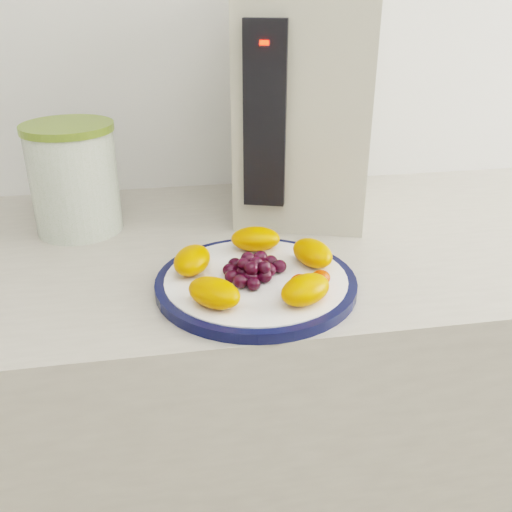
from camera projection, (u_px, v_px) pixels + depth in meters
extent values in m
cube|color=#AFA796|center=(249.00, 445.00, 1.14)|extent=(3.50, 0.60, 0.90)
cube|color=#94704D|center=(249.00, 457.00, 1.16)|extent=(3.48, 0.58, 0.84)
cylinder|color=black|center=(256.00, 283.00, 0.80)|extent=(0.28, 0.28, 0.01)
cylinder|color=white|center=(256.00, 283.00, 0.80)|extent=(0.26, 0.26, 0.02)
cylinder|color=#335911|center=(75.00, 182.00, 0.95)|extent=(0.16, 0.16, 0.17)
cylinder|color=#5B7124|center=(67.00, 127.00, 0.91)|extent=(0.16, 0.16, 0.01)
cube|color=#B8B39D|center=(306.00, 102.00, 1.03)|extent=(0.30, 0.36, 0.39)
cube|color=black|center=(265.00, 117.00, 0.89)|extent=(0.07, 0.04, 0.29)
cube|color=#FF0C05|center=(264.00, 43.00, 0.83)|extent=(0.01, 0.01, 0.01)
ellipsoid|color=#D66200|center=(312.00, 253.00, 0.82)|extent=(0.07, 0.09, 0.04)
ellipsoid|color=#D66200|center=(256.00, 239.00, 0.87)|extent=(0.08, 0.06, 0.04)
ellipsoid|color=#D66200|center=(192.00, 260.00, 0.80)|extent=(0.07, 0.09, 0.04)
ellipsoid|color=#D66200|center=(214.00, 293.00, 0.72)|extent=(0.09, 0.09, 0.04)
ellipsoid|color=#D66200|center=(305.00, 289.00, 0.73)|extent=(0.09, 0.08, 0.04)
ellipsoid|color=black|center=(256.00, 271.00, 0.79)|extent=(0.02, 0.02, 0.02)
ellipsoid|color=black|center=(269.00, 270.00, 0.79)|extent=(0.02, 0.02, 0.02)
ellipsoid|color=black|center=(261.00, 266.00, 0.81)|extent=(0.02, 0.02, 0.02)
ellipsoid|color=black|center=(247.00, 267.00, 0.80)|extent=(0.02, 0.02, 0.02)
ellipsoid|color=black|center=(243.00, 273.00, 0.79)|extent=(0.02, 0.02, 0.02)
ellipsoid|color=black|center=(251.00, 277.00, 0.77)|extent=(0.02, 0.02, 0.02)
ellipsoid|color=black|center=(265.00, 276.00, 0.78)|extent=(0.02, 0.02, 0.02)
ellipsoid|color=black|center=(279.00, 266.00, 0.80)|extent=(0.02, 0.02, 0.02)
ellipsoid|color=black|center=(271.00, 262.00, 0.82)|extent=(0.02, 0.02, 0.02)
ellipsoid|color=black|center=(258.00, 260.00, 0.82)|extent=(0.02, 0.02, 0.02)
ellipsoid|color=black|center=(245.00, 261.00, 0.82)|extent=(0.02, 0.02, 0.02)
ellipsoid|color=black|center=(235.00, 265.00, 0.81)|extent=(0.02, 0.02, 0.02)
ellipsoid|color=black|center=(230.00, 270.00, 0.79)|extent=(0.02, 0.02, 0.02)
ellipsoid|color=black|center=(232.00, 277.00, 0.78)|extent=(0.02, 0.02, 0.02)
ellipsoid|color=black|center=(240.00, 281.00, 0.76)|extent=(0.02, 0.02, 0.02)
ellipsoid|color=black|center=(254.00, 284.00, 0.76)|extent=(0.02, 0.02, 0.02)
ellipsoid|color=black|center=(256.00, 263.00, 0.78)|extent=(0.02, 0.02, 0.02)
ellipsoid|color=black|center=(260.00, 257.00, 0.80)|extent=(0.02, 0.02, 0.02)
ellipsoid|color=black|center=(248.00, 258.00, 0.80)|extent=(0.02, 0.02, 0.02)
ellipsoid|color=black|center=(243.00, 264.00, 0.78)|extent=(0.02, 0.02, 0.02)
ellipsoid|color=black|center=(252.00, 268.00, 0.77)|extent=(0.02, 0.02, 0.02)
ellipsoid|color=black|center=(264.00, 267.00, 0.77)|extent=(0.02, 0.02, 0.02)
ellipsoid|color=red|center=(301.00, 283.00, 0.75)|extent=(0.03, 0.03, 0.02)
ellipsoid|color=red|center=(320.00, 279.00, 0.76)|extent=(0.04, 0.04, 0.02)
ellipsoid|color=red|center=(315.00, 290.00, 0.74)|extent=(0.04, 0.04, 0.02)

